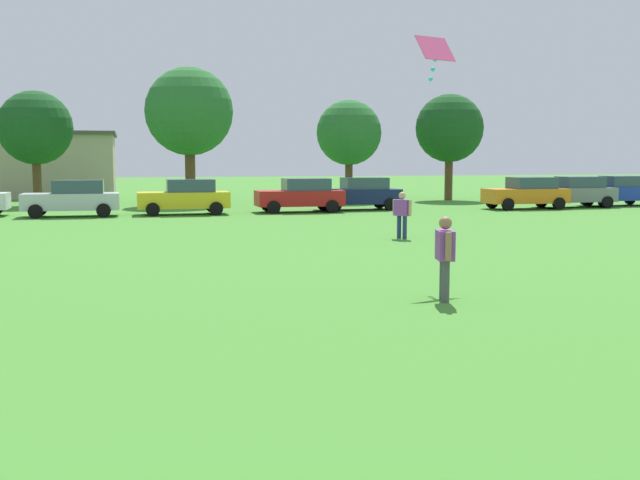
# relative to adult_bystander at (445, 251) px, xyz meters

# --- Properties ---
(ground_plane) EXTENTS (160.00, 160.00, 0.00)m
(ground_plane) POSITION_rel_adult_bystander_xyz_m (-5.97, 17.27, -0.96)
(ground_plane) COLOR #42842D
(adult_bystander) EXTENTS (0.40, 0.75, 1.61)m
(adult_bystander) POSITION_rel_adult_bystander_xyz_m (0.00, 0.00, 0.00)
(adult_bystander) COLOR #4C4C51
(adult_bystander) RESTS_ON ground
(bystander_midfield) EXTENTS (0.53, 0.62, 1.57)m
(bystander_midfield) POSITION_rel_adult_bystander_xyz_m (3.12, 11.05, -0.03)
(bystander_midfield) COLOR navy
(bystander_midfield) RESTS_ON ground
(kite) EXTENTS (0.99, 0.70, 1.03)m
(kite) POSITION_rel_adult_bystander_xyz_m (1.07, 3.30, 4.13)
(kite) COLOR #F24C8C
(parked_car_silver_1) EXTENTS (4.30, 2.02, 1.68)m
(parked_car_silver_1) POSITION_rel_adult_bystander_xyz_m (-8.30, 23.87, -0.10)
(parked_car_silver_1) COLOR silver
(parked_car_silver_1) RESTS_ON ground
(parked_car_yellow_2) EXTENTS (4.30, 2.02, 1.68)m
(parked_car_yellow_2) POSITION_rel_adult_bystander_xyz_m (-3.19, 23.97, -0.10)
(parked_car_yellow_2) COLOR yellow
(parked_car_yellow_2) RESTS_ON ground
(parked_car_red_3) EXTENTS (4.30, 2.02, 1.68)m
(parked_car_red_3) POSITION_rel_adult_bystander_xyz_m (2.54, 24.24, -0.10)
(parked_car_red_3) COLOR red
(parked_car_red_3) RESTS_ON ground
(parked_car_navy_4) EXTENTS (4.30, 2.02, 1.68)m
(parked_car_navy_4) POSITION_rel_adult_bystander_xyz_m (5.87, 25.20, -0.10)
(parked_car_navy_4) COLOR #141E4C
(parked_car_navy_4) RESTS_ON ground
(parked_car_orange_5) EXTENTS (4.30, 2.02, 1.68)m
(parked_car_orange_5) POSITION_rel_adult_bystander_xyz_m (14.66, 23.74, -0.10)
(parked_car_orange_5) COLOR orange
(parked_car_orange_5) RESTS_ON ground
(parked_car_gray_6) EXTENTS (4.30, 2.02, 1.68)m
(parked_car_gray_6) POSITION_rel_adult_bystander_xyz_m (17.88, 24.28, -0.10)
(parked_car_gray_6) COLOR slate
(parked_car_gray_6) RESTS_ON ground
(parked_car_blue_7) EXTENTS (4.30, 2.02, 1.68)m
(parked_car_blue_7) POSITION_rel_adult_bystander_xyz_m (21.10, 25.03, -0.10)
(parked_car_blue_7) COLOR #1E38AD
(parked_car_blue_7) RESTS_ON ground
(tree_center_left) EXTENTS (4.14, 4.14, 6.45)m
(tree_center_left) POSITION_rel_adult_bystander_xyz_m (-10.83, 32.98, 3.40)
(tree_center_left) COLOR brown
(tree_center_left) RESTS_ON ground
(tree_center_right) EXTENTS (5.06, 5.06, 7.88)m
(tree_center_right) POSITION_rel_adult_bystander_xyz_m (-2.32, 32.06, 4.37)
(tree_center_right) COLOR brown
(tree_center_right) RESTS_ON ground
(tree_right) EXTENTS (4.01, 4.01, 6.25)m
(tree_right) POSITION_rel_adult_bystander_xyz_m (7.49, 32.95, 3.27)
(tree_right) COLOR brown
(tree_right) RESTS_ON ground
(tree_far_right) EXTENTS (4.32, 4.32, 6.73)m
(tree_far_right) POSITION_rel_adult_bystander_xyz_m (14.13, 32.92, 3.59)
(tree_far_right) COLOR brown
(tree_far_right) RESTS_ON ground
(house_left) EXTENTS (9.25, 9.15, 4.48)m
(house_left) POSITION_rel_adult_bystander_xyz_m (-11.24, 44.48, 1.29)
(house_left) COLOR tan
(house_left) RESTS_ON ground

